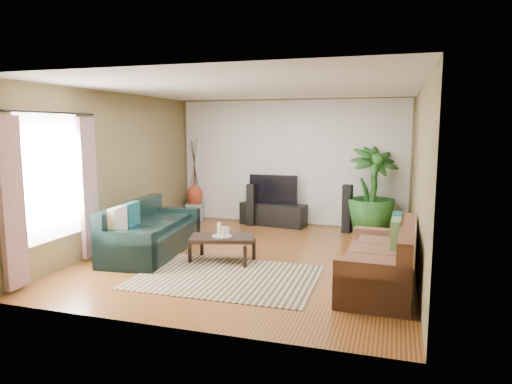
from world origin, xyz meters
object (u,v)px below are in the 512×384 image
at_px(vase, 195,196).
at_px(side_table, 152,225).
at_px(television, 273,189).
at_px(speaker_right, 347,209).
at_px(potted_plant, 372,191).
at_px(sofa_left, 153,228).
at_px(sofa_right, 379,256).
at_px(coffee_table, 222,249).
at_px(speaker_left, 251,205).
at_px(pedestal, 195,212).
at_px(tv_stand, 273,214).

xyz_separation_m(vase, side_table, (-0.09, -1.76, -0.32)).
relative_size(television, vase, 2.12).
bearing_deg(speaker_right, side_table, -146.09).
height_order(speaker_right, potted_plant, potted_plant).
xyz_separation_m(sofa_left, side_table, (-0.56, 0.95, -0.19)).
xyz_separation_m(potted_plant, side_table, (-3.99, -1.60, -0.62)).
relative_size(sofa_right, side_table, 4.02).
xyz_separation_m(coffee_table, vase, (-1.77, 2.83, 0.36)).
distance_m(television, speaker_left, 0.59).
distance_m(potted_plant, pedestal, 3.96).
relative_size(sofa_right, tv_stand, 1.35).
relative_size(sofa_left, pedestal, 5.69).
distance_m(tv_stand, speaker_left, 0.52).
xyz_separation_m(coffee_table, side_table, (-1.86, 1.07, 0.04)).
distance_m(speaker_left, pedestal, 1.41).
height_order(tv_stand, potted_plant, potted_plant).
distance_m(sofa_right, pedestal, 5.34).
relative_size(television, speaker_right, 1.08).
bearing_deg(television, side_table, -137.62).
distance_m(sofa_left, speaker_left, 2.73).
xyz_separation_m(coffee_table, speaker_right, (1.67, 2.61, 0.28)).
height_order(sofa_left, side_table, sofa_left).
xyz_separation_m(coffee_table, tv_stand, (0.07, 2.83, 0.04)).
distance_m(sofa_right, speaker_right, 3.20).
bearing_deg(speaker_left, television, 16.50).
distance_m(speaker_left, potted_plant, 2.55).
xyz_separation_m(tv_stand, pedestal, (-1.84, 0.00, -0.04)).
xyz_separation_m(sofa_left, speaker_right, (2.96, 2.49, 0.06)).
relative_size(speaker_left, vase, 1.81).
height_order(tv_stand, pedestal, tv_stand).
bearing_deg(sofa_left, side_table, 24.79).
xyz_separation_m(sofa_right, television, (-2.32, 3.34, 0.36)).
xyz_separation_m(tv_stand, television, (0.00, 0.00, 0.55)).
height_order(sofa_right, pedestal, sofa_right).
bearing_deg(sofa_left, tv_stand, -32.55).
bearing_deg(speaker_left, pedestal, 173.04).
bearing_deg(coffee_table, speaker_left, 82.17).
height_order(speaker_left, potted_plant, potted_plant).
relative_size(television, potted_plant, 0.61).
bearing_deg(pedestal, tv_stand, 0.00).
height_order(sofa_right, side_table, sofa_right).
bearing_deg(pedestal, coffee_table, -58.03).
bearing_deg(speaker_left, sofa_left, -110.48).
distance_m(coffee_table, vase, 3.36).
height_order(sofa_right, speaker_right, speaker_right).
bearing_deg(pedestal, side_table, -92.90).
distance_m(potted_plant, side_table, 4.34).
xyz_separation_m(television, potted_plant, (2.06, -0.17, 0.08)).
distance_m(coffee_table, television, 2.89).
xyz_separation_m(tv_stand, speaker_right, (1.59, -0.22, 0.24)).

